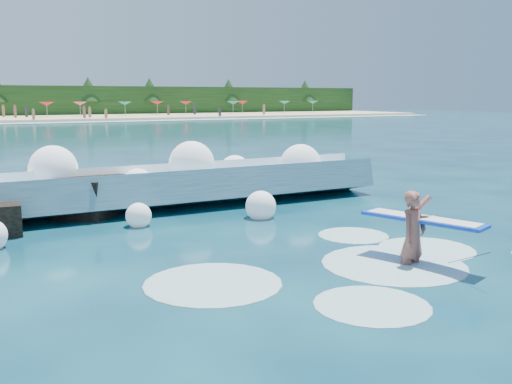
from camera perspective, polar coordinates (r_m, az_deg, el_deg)
ground at (r=10.50m, az=-1.99°, el=-8.73°), size 200.00×200.00×0.00m
breaking_wave at (r=16.92m, az=-16.59°, el=-0.17°), size 18.37×2.85×1.58m
surfer_with_board at (r=11.56m, az=15.64°, el=-3.95°), size 1.32×2.96×1.80m
wave_spray at (r=16.73m, az=-15.96°, el=1.33°), size 14.94×4.53×2.03m
surf_foam at (r=11.45m, az=10.62°, el=-7.32°), size 8.95×5.65×0.14m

